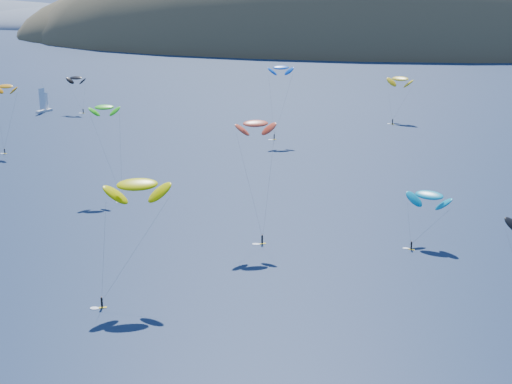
{
  "coord_description": "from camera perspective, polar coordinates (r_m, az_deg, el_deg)",
  "views": [
    {
      "loc": [
        32.05,
        -70.49,
        55.78
      ],
      "look_at": [
        6.35,
        80.0,
        9.0
      ],
      "focal_mm": 50.0,
      "sensor_mm": 36.0,
      "label": 1
    }
  ],
  "objects": [
    {
      "name": "kitesurfer_2",
      "position": [
        128.44,
        -9.49,
        0.59
      ],
      "size": [
        12.39,
        14.34,
        23.1
      ],
      "rotation": [
        0.0,
        0.0,
        0.35
      ],
      "color": "yellow",
      "rests_on": "ground"
    },
    {
      "name": "island",
      "position": [
        636.38,
        10.48,
        10.76
      ],
      "size": [
        730.0,
        300.0,
        210.0
      ],
      "color": "#3D3526",
      "rests_on": "ground"
    },
    {
      "name": "kitesurfer_1",
      "position": [
        247.17,
        -19.39,
        7.97
      ],
      "size": [
        8.49,
        9.07,
        23.21
      ],
      "rotation": [
        0.0,
        0.0,
        -0.11
      ],
      "color": "yellow",
      "rests_on": "ground"
    },
    {
      "name": "kitesurfer_9",
      "position": [
        153.61,
        -0.03,
        5.47
      ],
      "size": [
        9.35,
        10.3,
        27.44
      ],
      "rotation": [
        0.0,
        0.0,
        0.37
      ],
      "color": "yellow",
      "rests_on": "ground"
    },
    {
      "name": "kitesurfer_11",
      "position": [
        290.6,
        11.46,
        8.87
      ],
      "size": [
        11.87,
        16.28,
        19.22
      ],
      "rotation": [
        0.0,
        0.0,
        -0.5
      ],
      "color": "yellow",
      "rests_on": "ground"
    },
    {
      "name": "kitesurfer_3",
      "position": [
        190.55,
        -12.04,
        6.63
      ],
      "size": [
        11.84,
        12.56,
        24.76
      ],
      "rotation": [
        0.0,
        0.0,
        0.35
      ],
      "color": "yellow",
      "rests_on": "ground"
    },
    {
      "name": "kitesurfer_4",
      "position": [
        249.77,
        2.0,
        9.91
      ],
      "size": [
        9.49,
        6.78,
        27.32
      ],
      "rotation": [
        0.0,
        0.0,
        0.33
      ],
      "color": "yellow",
      "rests_on": "ground"
    },
    {
      "name": "sailboat",
      "position": [
        316.11,
        -16.59,
        6.34
      ],
      "size": [
        9.55,
        8.6,
        11.4
      ],
      "rotation": [
        0.0,
        0.0,
        -0.34
      ],
      "color": "silver",
      "rests_on": "ground"
    },
    {
      "name": "kitesurfer_5",
      "position": [
        157.61,
        13.69,
        -0.25
      ],
      "size": [
        10.57,
        10.92,
        12.95
      ],
      "rotation": [
        0.0,
        0.0,
        -0.41
      ],
      "color": "yellow",
      "rests_on": "ground"
    },
    {
      "name": "kitesurfer_12",
      "position": [
        310.13,
        -14.2,
        8.84
      ],
      "size": [
        9.12,
        6.05,
        16.77
      ],
      "rotation": [
        0.0,
        0.0,
        -0.14
      ],
      "color": "yellow",
      "rests_on": "ground"
    }
  ]
}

